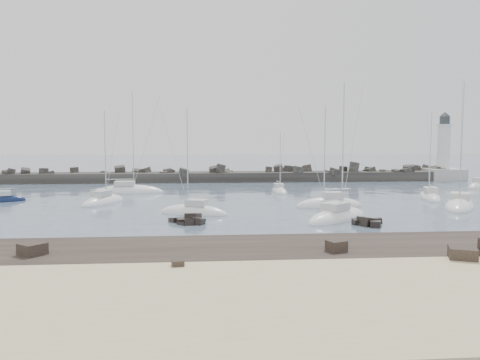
% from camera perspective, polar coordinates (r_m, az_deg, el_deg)
% --- Properties ---
extents(ground, '(400.00, 400.00, 0.00)m').
position_cam_1_polar(ground, '(55.15, -2.10, -3.69)').
color(ground, '#4B5D75').
rests_on(ground, ground).
extents(sand_strip, '(140.00, 14.00, 1.00)m').
position_cam_1_polar(sand_strip, '(24.07, 1.27, -15.24)').
color(sand_strip, beige).
rests_on(sand_strip, ground).
extents(rock_shelf, '(140.00, 12.06, 1.99)m').
position_cam_1_polar(rock_shelf, '(33.56, -1.39, -9.34)').
color(rock_shelf, black).
rests_on(rock_shelf, ground).
extents(rock_cluster_near, '(3.86, 3.08, 1.50)m').
position_cam_1_polar(rock_cluster_near, '(46.97, -6.19, -5.03)').
color(rock_cluster_near, black).
rests_on(rock_cluster_near, ground).
extents(rock_cluster_far, '(3.39, 3.52, 1.31)m').
position_cam_1_polar(rock_cluster_far, '(47.25, 15.33, -5.10)').
color(rock_cluster_far, black).
rests_on(rock_cluster_far, ground).
extents(breakwater, '(115.00, 7.00, 5.33)m').
position_cam_1_polar(breakwater, '(92.94, -7.47, 0.02)').
color(breakwater, '#2B2926').
rests_on(breakwater, ground).
extents(lighthouse, '(7.00, 7.00, 14.60)m').
position_cam_1_polar(lighthouse, '(104.92, 23.51, 1.72)').
color(lighthouse, '#AEADA8').
rests_on(lighthouse, ground).
extents(sailboat_2, '(6.15, 3.94, 9.59)m').
position_cam_1_polar(sailboat_2, '(70.16, -27.02, -2.25)').
color(sailboat_2, '#0F1B3F').
rests_on(sailboat_2, ground).
extents(sailboat_3, '(5.61, 8.55, 13.12)m').
position_cam_1_polar(sailboat_3, '(63.38, -16.33, -2.62)').
color(sailboat_3, white).
rests_on(sailboat_3, ground).
extents(sailboat_4, '(10.88, 3.88, 16.78)m').
position_cam_1_polar(sailboat_4, '(74.67, -13.46, -1.43)').
color(sailboat_4, white).
rests_on(sailboat_4, ground).
extents(sailboat_5, '(8.27, 5.15, 12.65)m').
position_cam_1_polar(sailboat_5, '(52.40, -5.69, -4.01)').
color(sailboat_5, white).
rests_on(sailboat_5, ground).
extents(sailboat_6, '(2.41, 6.49, 10.23)m').
position_cam_1_polar(sailboat_6, '(73.37, 4.80, -1.43)').
color(sailboat_6, white).
rests_on(sailboat_6, ground).
extents(sailboat_7, '(9.21, 8.71, 15.33)m').
position_cam_1_polar(sailboat_7, '(49.60, 11.81, -4.60)').
color(sailboat_7, white).
rests_on(sailboat_7, ground).
extents(sailboat_8, '(8.57, 3.15, 13.53)m').
position_cam_1_polar(sailboat_8, '(58.83, 10.83, -3.07)').
color(sailboat_8, white).
rests_on(sailboat_8, ground).
extents(sailboat_9, '(4.80, 8.55, 13.02)m').
position_cam_1_polar(sailboat_9, '(70.58, 22.12, -2.03)').
color(sailboat_9, white).
rests_on(sailboat_9, ground).
extents(sailboat_10, '(8.29, 10.50, 16.25)m').
position_cam_1_polar(sailboat_10, '(63.18, 25.19, -2.93)').
color(sailboat_10, white).
rests_on(sailboat_10, ground).
extents(sailboat_11, '(7.56, 6.94, 12.66)m').
position_cam_1_polar(sailboat_11, '(90.34, 27.14, -0.74)').
color(sailboat_11, white).
rests_on(sailboat_11, ground).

